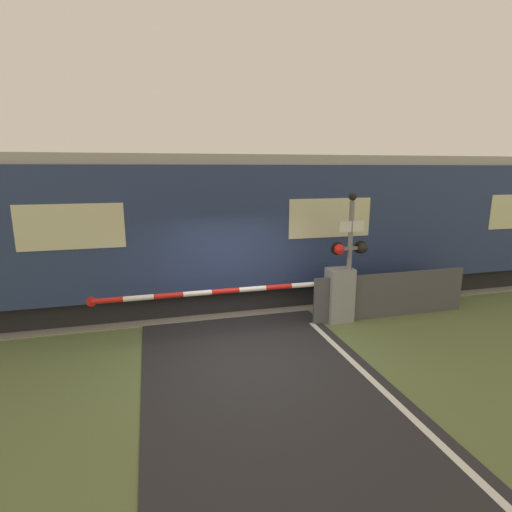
{
  "coord_description": "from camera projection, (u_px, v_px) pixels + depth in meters",
  "views": [
    {
      "loc": [
        -1.73,
        -7.09,
        3.54
      ],
      "look_at": [
        0.61,
        1.63,
        1.55
      ],
      "focal_mm": 28.0,
      "sensor_mm": 36.0,
      "label": 1
    }
  ],
  "objects": [
    {
      "name": "track_bed",
      "position": [
        218.0,
        297.0,
        11.1
      ],
      "size": [
        36.0,
        3.2,
        0.13
      ],
      "color": "gray",
      "rests_on": "ground_plane"
    },
    {
      "name": "crossing_barrier",
      "position": [
        322.0,
        294.0,
        9.23
      ],
      "size": [
        5.82,
        0.44,
        1.27
      ],
      "color": "gray",
      "rests_on": "ground_plane"
    },
    {
      "name": "ground_plane",
      "position": [
        248.0,
        351.0,
        7.89
      ],
      "size": [
        80.0,
        80.0,
        0.0
      ],
      "primitive_type": "plane",
      "color": "#5B6B3D"
    },
    {
      "name": "train",
      "position": [
        307.0,
        224.0,
        11.34
      ],
      "size": [
        21.6,
        2.94,
        3.86
      ],
      "color": "black",
      "rests_on": "ground_plane"
    },
    {
      "name": "roadside_fence",
      "position": [
        391.0,
        295.0,
        9.63
      ],
      "size": [
        4.01,
        0.06,
        1.1
      ],
      "color": "#4C4C51",
      "rests_on": "ground_plane"
    },
    {
      "name": "signal_post",
      "position": [
        350.0,
        250.0,
        9.12
      ],
      "size": [
        0.89,
        0.26,
        3.01
      ],
      "color": "gray",
      "rests_on": "ground_plane"
    }
  ]
}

